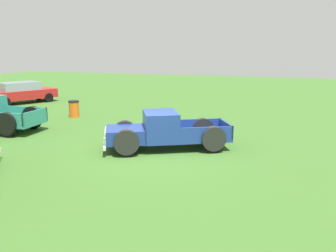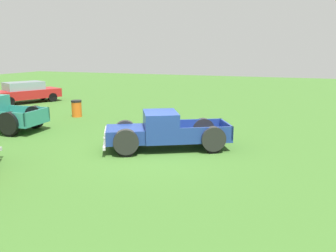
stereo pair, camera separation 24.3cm
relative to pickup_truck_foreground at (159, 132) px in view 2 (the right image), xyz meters
The scene contains 4 objects.
ground_plane 0.84m from the pickup_truck_foreground, behind, with size 80.00×80.00×0.00m, color #3D6B28.
pickup_truck_foreground is the anchor object (origin of this frame).
sedan_distant_b 15.61m from the pickup_truck_foreground, 60.40° to the left, with size 4.91×3.60×1.52m.
trash_can 8.23m from the pickup_truck_foreground, 57.21° to the left, with size 0.59×0.59×0.95m.
Camera 2 is at (-11.29, -4.80, 3.71)m, focal length 36.68 mm.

